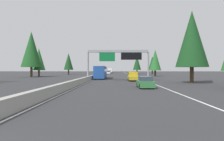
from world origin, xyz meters
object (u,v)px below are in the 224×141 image
pickup_near_center (133,76)px  conifer_left_mid (39,59)px  conifer_right_near (192,39)px  sign_gantry_overhead (119,56)px  conifer_right_distant (137,63)px  bus_far_right (101,72)px  conifer_right_far (152,63)px  sedan_mid_left (109,73)px  conifer_right_mid (155,60)px  box_truck_far_left (110,70)px  conifer_left_far (69,62)px  sedan_mid_right (145,82)px  minivan_distant_a (109,72)px  conifer_left_near (31,49)px

pickup_near_center → conifer_left_mid: (24.07, 28.91, 4.74)m
conifer_right_near → sign_gantry_overhead: bearing=64.6°
conifer_right_distant → bus_far_right: bearing=163.8°
sign_gantry_overhead → conifer_right_far: (53.65, -16.65, 0.13)m
sedan_mid_left → conifer_right_mid: bearing=-153.3°
box_truck_far_left → conifer_right_far: bearing=-150.5°
sedan_mid_left → conifer_right_far: conifer_right_far is taller
sedan_mid_left → conifer_left_far: (-12.48, 17.57, 5.14)m
conifer_right_distant → conifer_left_mid: bearing=134.5°
sedan_mid_right → minivan_distant_a: bearing=4.8°
sedan_mid_right → conifer_left_far: size_ratio=0.46×
conifer_left_far → conifer_right_mid: bearing=-121.6°
conifer_right_distant → box_truck_far_left: bearing=25.1°
box_truck_far_left → conifer_right_distant: bearing=-154.9°
conifer_right_near → conifer_right_far: bearing=-3.9°
conifer_right_mid → conifer_left_far: bearing=58.4°
sedan_mid_left → conifer_left_mid: bearing=148.8°
sedan_mid_right → conifer_left_far: (63.19, 24.88, 5.14)m
sign_gantry_overhead → sedan_mid_right: (-15.17, -3.11, -4.33)m
minivan_distant_a → conifer_right_near: bearing=-168.2°
sign_gantry_overhead → conifer_right_near: 14.12m
sign_gantry_overhead → pickup_near_center: size_ratio=2.26×
conifer_left_near → conifer_right_far: bearing=-51.6°
pickup_near_center → conifer_right_near: 13.32m
conifer_right_near → minivan_distant_a: bearing=11.8°
sedan_mid_right → conifer_right_far: size_ratio=0.52×
pickup_near_center → conifer_right_mid: conifer_right_mid is taller
box_truck_far_left → conifer_left_far: (-42.27, 17.66, 4.21)m
box_truck_far_left → conifer_right_mid: (-63.50, -16.82, 3.83)m
sedan_mid_left → conifer_right_near: bearing=-165.9°
pickup_near_center → conifer_left_near: (19.15, 29.31, 7.52)m
conifer_right_distant → conifer_left_near: 54.47m
sedan_mid_right → sedan_mid_left: same height
conifer_right_distant → conifer_left_near: (-40.35, 36.48, 2.83)m
sedan_mid_right → conifer_left_far: 68.11m
conifer_right_distant → conifer_left_near: size_ratio=0.67×
minivan_distant_a → sign_gantry_overhead: bearing=-176.6°
conifer_right_near → pickup_near_center: bearing=56.5°
pickup_near_center → conifer_right_mid: 28.50m
sedan_mid_right → pickup_near_center: 15.58m
conifer_right_near → conifer_right_distant: 65.92m
pickup_near_center → conifer_right_mid: (26.38, -9.78, 4.53)m
conifer_right_far → conifer_left_far: conifer_left_far is taller
sign_gantry_overhead → box_truck_far_left: bearing=2.6°
sedan_mid_right → conifer_right_near: 14.89m
conifer_left_near → sedan_mid_left: bearing=-28.4°
sedan_mid_left → conifer_left_mid: size_ratio=0.47×
box_truck_far_left → minivan_distant_a: 15.34m
conifer_left_near → sign_gantry_overhead: bearing=-126.5°
sign_gantry_overhead → conifer_left_near: bearing=53.5°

